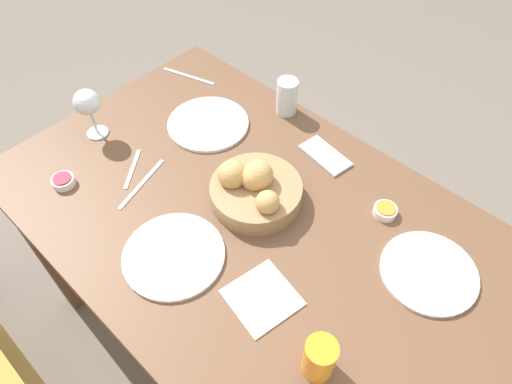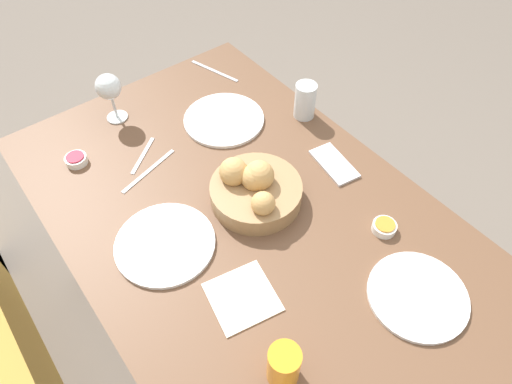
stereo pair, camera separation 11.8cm
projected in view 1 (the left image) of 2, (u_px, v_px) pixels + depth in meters
name	position (u px, v px, depth m)	size (l,w,h in m)	color
ground_plane	(252.00, 336.00, 1.77)	(10.00, 10.00, 0.00)	#6B6056
dining_table	(251.00, 239.00, 1.25)	(1.36, 0.85, 0.78)	brown
bread_basket	(254.00, 189.00, 1.17)	(0.24, 0.24, 0.12)	#99754C
plate_near_left	(429.00, 272.00, 1.06)	(0.23, 0.23, 0.01)	white
plate_near_right	(208.00, 124.00, 1.39)	(0.25, 0.25, 0.01)	white
plate_far_center	(174.00, 255.00, 1.09)	(0.25, 0.25, 0.01)	white
juice_glass	(319.00, 358.00, 0.88)	(0.07, 0.07, 0.11)	orange
water_tumbler	(287.00, 97.00, 1.39)	(0.06, 0.06, 0.11)	silver
wine_glass	(87.00, 104.00, 1.28)	(0.08, 0.08, 0.16)	silver
jam_bowl_berry	(63.00, 181.00, 1.23)	(0.06, 0.06, 0.03)	white
jam_bowl_honey	(385.00, 211.00, 1.17)	(0.06, 0.06, 0.03)	white
fork_silver	(189.00, 76.00, 1.55)	(0.19, 0.07, 0.00)	#B7B7BC
knife_silver	(142.00, 184.00, 1.24)	(0.07, 0.19, 0.00)	#B7B7BC
spoon_coffee	(132.00, 169.00, 1.27)	(0.10, 0.12, 0.00)	#B7B7BC
napkin	(262.00, 297.00, 1.02)	(0.17, 0.17, 0.00)	silver
cell_phone	(325.00, 155.00, 1.30)	(0.16, 0.10, 0.01)	silver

